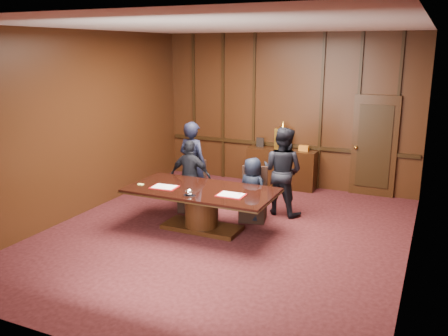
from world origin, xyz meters
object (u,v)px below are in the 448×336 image
Objects in this scene: signatory_left at (191,176)px; signatory_right at (252,190)px; sideboard at (282,167)px; witness_left at (193,165)px; conference_table at (202,202)px; witness_right at (282,171)px.

signatory_left is 1.18× the size of signatory_right.
sideboard reaches higher than signatory_right.
signatory_left is 0.34m from witness_left.
conference_table is 1.78m from witness_right.
conference_table is at bearing -98.29° from sideboard.
signatory_right is 0.76m from witness_right.
witness_right is (0.38, 0.61, 0.25)m from signatory_right.
witness_right is (1.68, 0.61, 0.14)m from signatory_left.
conference_table is at bearing 64.26° from witness_right.
conference_table is 1.83× the size of signatory_left.
witness_left is at bearing -75.41° from signatory_left.
witness_left reaches higher than sideboard.
signatory_left is at bearing 129.09° from conference_table.
conference_table is at bearing 65.58° from signatory_right.
witness_left is (-0.75, 1.08, 0.37)m from conference_table.
sideboard reaches higher than conference_table.
sideboard is 0.91× the size of witness_left.
witness_left is (-0.10, 0.28, 0.16)m from signatory_left.
sideboard is at bearing -120.65° from signatory_left.
signatory_left is 0.82× the size of witness_left.
witness_left is 1.02× the size of witness_right.
witness_left reaches higher than signatory_left.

